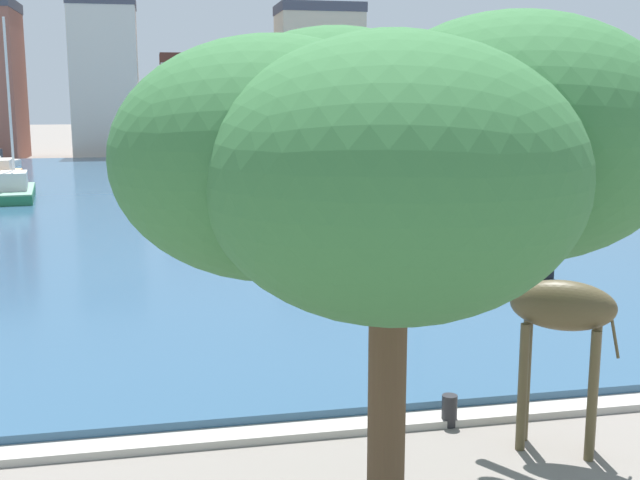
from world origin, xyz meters
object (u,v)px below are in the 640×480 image
at_px(sailboat_navy, 355,183).
at_px(sailboat_green, 15,192).
at_px(giraffe_statue, 553,310).
at_px(mooring_bollard, 449,411).
at_px(sailboat_red, 296,161).
at_px(shade_tree, 389,150).
at_px(sailboat_black, 416,251).

height_order(sailboat_navy, sailboat_green, sailboat_green).
xyz_separation_m(giraffe_statue, mooring_bollard, (-1.10, 1.04, -1.83)).
relative_size(sailboat_navy, sailboat_red, 1.12).
distance_m(sailboat_green, mooring_bollard, 30.97).
bearing_deg(shade_tree, sailboat_black, 70.20).
xyz_separation_m(sailboat_red, mooring_bollard, (-5.73, -46.11, -0.16)).
relative_size(sailboat_red, shade_tree, 1.09).
bearing_deg(giraffe_statue, shade_tree, -140.82).
relative_size(sailboat_red, sailboat_black, 0.72).
distance_m(sailboat_red, mooring_bollard, 46.47).
bearing_deg(sailboat_black, sailboat_red, 86.22).
bearing_deg(giraffe_statue, sailboat_green, 111.86).
xyz_separation_m(sailboat_red, sailboat_green, (-16.67, -17.14, 0.14)).
relative_size(sailboat_red, sailboat_green, 0.74).
xyz_separation_m(giraffe_statue, sailboat_red, (4.63, 47.15, -1.67)).
bearing_deg(mooring_bollard, giraffe_statue, -43.37).
height_order(sailboat_navy, sailboat_black, sailboat_black).
distance_m(sailboat_red, sailboat_green, 23.91).
xyz_separation_m(giraffe_statue, sailboat_black, (2.37, 12.96, -1.74)).
xyz_separation_m(sailboat_red, shade_tree, (-7.87, -49.80, 4.14)).
bearing_deg(shade_tree, sailboat_red, 81.01).
relative_size(sailboat_navy, sailboat_black, 0.81).
bearing_deg(giraffe_statue, sailboat_red, 84.39).
relative_size(giraffe_statue, sailboat_red, 0.64).
height_order(giraffe_statue, sailboat_red, sailboat_red).
height_order(sailboat_green, mooring_bollard, sailboat_green).
relative_size(sailboat_black, sailboat_green, 1.03).
bearing_deg(giraffe_statue, sailboat_black, 79.63).
bearing_deg(sailboat_black, sailboat_navy, 81.43).
xyz_separation_m(sailboat_navy, sailboat_green, (-17.22, -1.60, 0.15)).
height_order(sailboat_red, sailboat_black, sailboat_black).
distance_m(sailboat_green, shade_tree, 34.06).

